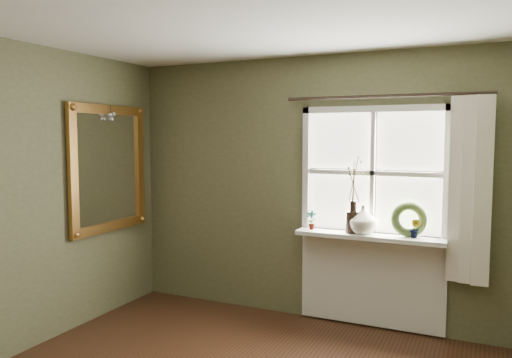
{
  "coord_description": "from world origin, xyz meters",
  "views": [
    {
      "loc": [
        1.51,
        -2.43,
        1.82
      ],
      "look_at": [
        -0.34,
        1.55,
        1.44
      ],
      "focal_mm": 35.0,
      "sensor_mm": 36.0,
      "label": 1
    }
  ],
  "objects_px": {
    "wreath": "(409,223)",
    "gilt_mirror": "(109,168)",
    "dark_jug": "(353,222)",
    "cream_vase": "(363,219)"
  },
  "relations": [
    {
      "from": "wreath",
      "to": "gilt_mirror",
      "type": "bearing_deg",
      "value": 176.19
    },
    {
      "from": "wreath",
      "to": "dark_jug",
      "type": "bearing_deg",
      "value": 167.97
    },
    {
      "from": "dark_jug",
      "to": "wreath",
      "type": "bearing_deg",
      "value": 4.59
    },
    {
      "from": "dark_jug",
      "to": "wreath",
      "type": "height_order",
      "value": "wreath"
    },
    {
      "from": "cream_vase",
      "to": "gilt_mirror",
      "type": "bearing_deg",
      "value": -166.04
    },
    {
      "from": "gilt_mirror",
      "to": "wreath",
      "type": "bearing_deg",
      "value": 12.82
    },
    {
      "from": "wreath",
      "to": "cream_vase",
      "type": "bearing_deg",
      "value": 169.02
    },
    {
      "from": "dark_jug",
      "to": "gilt_mirror",
      "type": "bearing_deg",
      "value": -165.5
    },
    {
      "from": "cream_vase",
      "to": "wreath",
      "type": "bearing_deg",
      "value": 5.65
    },
    {
      "from": "gilt_mirror",
      "to": "dark_jug",
      "type": "bearing_deg",
      "value": 14.5
    }
  ]
}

